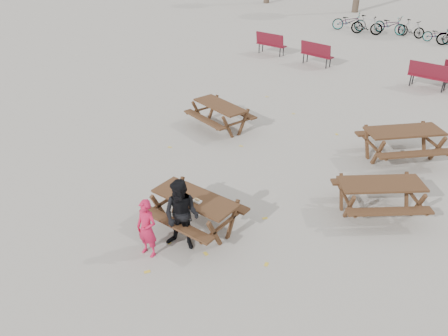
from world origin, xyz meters
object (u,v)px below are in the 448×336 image
Objects in this scene: adult at (182,215)px; picnic_table_far at (402,145)px; food_tray at (197,201)px; child at (147,228)px; picnic_table_north at (220,116)px; main_picnic_table at (195,205)px; soda_bottle at (190,200)px; picnic_table_east at (379,198)px.

adult is 6.69m from picnic_table_far.
food_tray is 1.15m from child.
picnic_table_north is at bearing 122.51° from food_tray.
picnic_table_north is (-2.49, 5.52, -0.22)m from child.
child is 0.61× the size of picnic_table_far.
child is at bearing -156.62° from picnic_table_far.
main_picnic_table is 0.67m from adult.
child reaches higher than picnic_table_far.
adult is at bearing -73.64° from soda_bottle.
picnic_table_east is 2.86m from picnic_table_far.
picnic_table_far reaches higher than food_tray.
child is 0.68× the size of picnic_table_north.
adult is at bearing 51.10° from child.
soda_bottle is 6.38m from picnic_table_far.
soda_bottle is (0.08, -0.23, 0.26)m from main_picnic_table.
soda_bottle is (-0.07, -0.12, 0.05)m from food_tray.
adult is (0.38, 0.57, 0.14)m from child.
child reaches higher than soda_bottle.
main_picnic_table is at bearing 146.64° from food_tray.
child is at bearing -98.91° from main_picnic_table.
picnic_table_far is at bearing 66.63° from main_picnic_table.
picnic_table_east is (2.67, 3.47, -0.37)m from adult.
adult is 0.76× the size of picnic_table_far.
main_picnic_table is 0.90× the size of picnic_table_far.
food_tray is 6.23m from picnic_table_far.
adult is 5.74m from picnic_table_north.
picnic_table_far is (2.45, 5.68, -0.16)m from main_picnic_table.
picnic_table_north is (-2.68, 4.34, -0.20)m from main_picnic_table.
child is (-0.19, -1.18, 0.03)m from main_picnic_table.
picnic_table_far is at bearing 64.09° from child.
picnic_table_north is at bearing 149.05° from picnic_table_far.
picnic_table_east is (2.71, 2.95, -0.41)m from food_tray.
picnic_table_far is at bearing 68.12° from soda_bottle.
picnic_table_east is at bearing -127.34° from picnic_table_far.
adult reaches higher than picnic_table_far.
child is 0.70m from adult.
soda_bottle is at bearing -69.68° from main_picnic_table.
main_picnic_table is 0.99× the size of picnic_table_north.
child is at bearing -105.68° from soda_bottle.
main_picnic_table is 1.20m from child.
soda_bottle is at bearing -120.34° from food_tray.
picnic_table_east is at bearing 44.87° from main_picnic_table.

